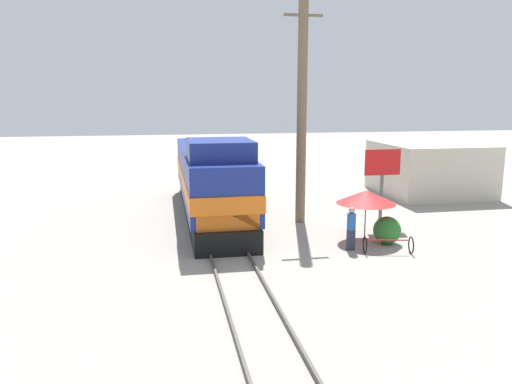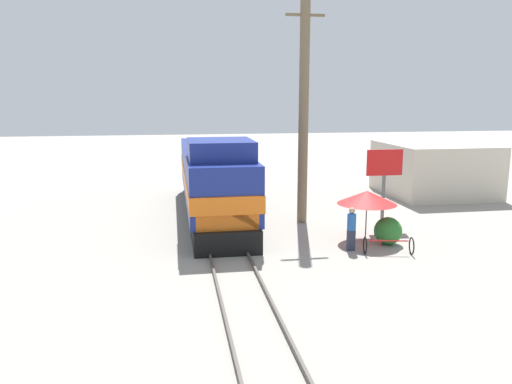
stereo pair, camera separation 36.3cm
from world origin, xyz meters
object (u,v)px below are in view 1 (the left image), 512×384
at_px(locomotive, 211,181).
at_px(billboard_sign, 382,169).
at_px(person_bystander, 351,227).
at_px(bicycle, 388,245).
at_px(utility_pole, 302,107).
at_px(vendor_umbrella, 366,197).

bearing_deg(locomotive, billboard_sign, -23.97).
bearing_deg(person_bystander, bicycle, -29.65).
bearing_deg(utility_pole, person_bystander, -81.24).
xyz_separation_m(locomotive, person_bystander, (4.82, -6.68, -0.87)).
height_order(utility_pole, person_bystander, utility_pole).
distance_m(locomotive, billboard_sign, 8.31).
height_order(utility_pole, bicycle, utility_pole).
xyz_separation_m(utility_pole, person_bystander, (0.74, -4.77, -4.53)).
relative_size(vendor_umbrella, person_bystander, 1.42).
height_order(vendor_umbrella, bicycle, vendor_umbrella).
height_order(billboard_sign, bicycle, billboard_sign).
height_order(locomotive, bicycle, locomotive).
distance_m(vendor_umbrella, bicycle, 2.45).
xyz_separation_m(locomotive, utility_pole, (4.08, -1.91, 3.66)).
height_order(utility_pole, billboard_sign, utility_pole).
distance_m(person_bystander, bicycle, 1.54).
relative_size(utility_pole, billboard_sign, 3.02).
bearing_deg(billboard_sign, utility_pole, 157.29).
bearing_deg(bicycle, billboard_sign, 171.36).
xyz_separation_m(vendor_umbrella, billboard_sign, (1.64, 2.10, 0.83)).
bearing_deg(person_bystander, vendor_umbrella, 48.21).
distance_m(locomotive, person_bystander, 8.28).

